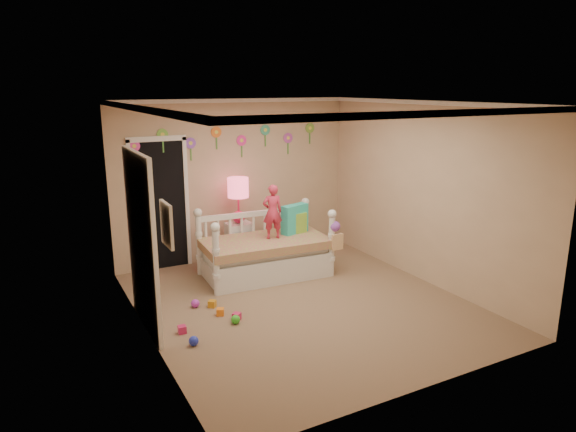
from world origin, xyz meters
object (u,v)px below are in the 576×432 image
child (272,212)px  nightstand (239,243)px  table_lamp (238,193)px  daybed (265,243)px

child → nightstand: bearing=-62.0°
child → table_lamp: 0.80m
daybed → nightstand: 0.75m
daybed → table_lamp: bearing=102.8°
nightstand → table_lamp: bearing=-91.8°
daybed → nightstand: bearing=102.8°
daybed → table_lamp: table_lamp is taller
child → nightstand: child is taller
nightstand → table_lamp: 0.82m
table_lamp → daybed: bearing=-80.8°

